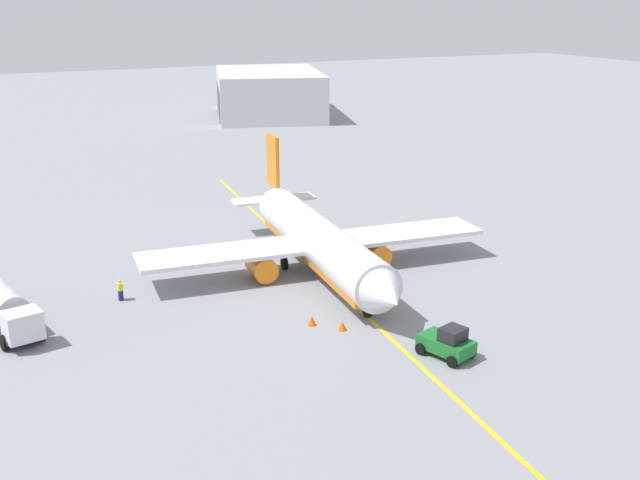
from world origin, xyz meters
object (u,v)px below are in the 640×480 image
pushback_tug (447,343)px  safety_cone_nose (312,320)px  safety_cone_wingtip (342,326)px  refueling_worker (120,290)px  fuel_tanker (5,306)px  airplane (318,241)px

pushback_tug → safety_cone_nose: pushback_tug is taller
pushback_tug → safety_cone_wingtip: pushback_tug is taller
refueling_worker → safety_cone_nose: (10.89, 11.60, -0.45)m
fuel_tanker → pushback_tug: bearing=56.1°
pushback_tug → refueling_worker: (-19.38, -17.60, -0.19)m
pushback_tug → refueling_worker: 26.18m
fuel_tanker → safety_cone_nose: fuel_tanker is taller
pushback_tug → refueling_worker: bearing=-137.8°
airplane → refueling_worker: (-0.70, -16.94, -1.90)m
safety_cone_nose → refueling_worker: bearing=-133.2°
pushback_tug → safety_cone_wingtip: 8.07m
airplane → safety_cone_nose: 11.74m
airplane → pushback_tug: 18.77m
refueling_worker → safety_cone_wingtip: bearing=46.3°
airplane → safety_cone_nose: bearing=-27.7°
safety_cone_nose → pushback_tug: bearing=35.2°
airplane → safety_cone_wingtip: airplane is taller
airplane → refueling_worker: airplane is taller
airplane → fuel_tanker: (1.14, -25.48, -1.00)m
airplane → refueling_worker: size_ratio=18.61×
fuel_tanker → pushback_tug: fuel_tanker is taller
refueling_worker → safety_cone_nose: 15.91m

